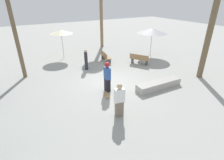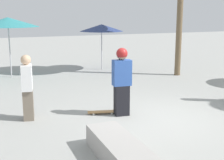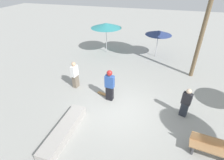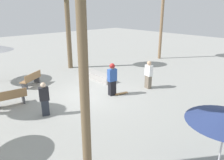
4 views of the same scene
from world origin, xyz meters
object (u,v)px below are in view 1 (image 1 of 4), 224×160
at_px(skater_main, 107,76).
at_px(bench_near, 105,57).
at_px(shade_umbrella_cream, 61,32).
at_px(bystander_far, 119,100).
at_px(concrete_ledge, 159,85).
at_px(skateboard, 107,95).
at_px(shade_umbrella_grey, 152,31).
at_px(bench_far, 139,59).
at_px(bystander_watching, 86,59).

distance_m(skater_main, bench_near, 5.31).
xyz_separation_m(shade_umbrella_cream, bystander_far, (0.18, 9.94, -1.47)).
xyz_separation_m(skater_main, concrete_ledge, (-2.95, 1.22, -0.77)).
distance_m(skateboard, shade_umbrella_grey, 8.81).
bearing_deg(bench_far, skater_main, -90.94).
xyz_separation_m(skateboard, shade_umbrella_grey, (-7.19, -4.57, 2.25)).
bearing_deg(shade_umbrella_grey, bench_far, 30.19).
bearing_deg(bench_near, skater_main, -18.70).
relative_size(skateboard, concrete_ledge, 0.27).
height_order(concrete_ledge, bystander_watching, bystander_watching).
relative_size(bench_near, bystander_far, 0.97).
bearing_deg(skateboard, bystander_watching, -171.73).
distance_m(skater_main, shade_umbrella_cream, 7.70).
bearing_deg(bench_far, bystander_far, -77.48).
height_order(skateboard, bench_far, bench_far).
xyz_separation_m(bench_near, shade_umbrella_cream, (2.83, -2.85, 1.89)).
bearing_deg(shade_umbrella_cream, skater_main, 93.52).
bearing_deg(shade_umbrella_grey, skateboard, 32.46).
height_order(bystander_watching, bystander_far, bystander_far).
relative_size(bystander_watching, bystander_far, 0.93).
bearing_deg(skateboard, shade_umbrella_cream, -163.22).
xyz_separation_m(skater_main, skateboard, (0.29, 0.45, -0.93)).
xyz_separation_m(shade_umbrella_cream, bystander_watching, (-0.72, 3.70, -1.53)).
xyz_separation_m(bench_near, bystander_watching, (2.10, 0.85, 0.36)).
relative_size(skateboard, shade_umbrella_cream, 0.33).
height_order(shade_umbrella_grey, bystander_watching, shade_umbrella_grey).
bearing_deg(skater_main, shade_umbrella_cream, -169.60).
distance_m(skater_main, bench_far, 5.28).
height_order(skater_main, bench_far, skater_main).
distance_m(skateboard, bench_near, 5.82).
height_order(bench_near, shade_umbrella_cream, shade_umbrella_cream).
bearing_deg(bench_far, concrete_ledge, -53.61).
bearing_deg(concrete_ledge, shade_umbrella_cream, -68.78).
height_order(bench_near, bystander_far, bystander_far).
relative_size(bench_near, shade_umbrella_grey, 0.61).
height_order(skater_main, bench_near, skater_main).
bearing_deg(skater_main, concrete_ledge, 74.45).
bearing_deg(bystander_watching, bystander_far, -166.20).
distance_m(skater_main, bystander_watching, 3.88).
bearing_deg(shade_umbrella_grey, bystander_watching, 2.20).
distance_m(skateboard, concrete_ledge, 3.33).
bearing_deg(skater_main, bystander_far, -8.51).
distance_m(skater_main, skateboard, 1.07).
height_order(concrete_ledge, bench_far, bench_far).
bearing_deg(bench_far, bench_near, -165.31).
bearing_deg(bench_near, skateboard, -19.31).
bearing_deg(shade_umbrella_grey, skater_main, 30.89).
height_order(bench_near, shade_umbrella_grey, shade_umbrella_grey).
distance_m(bench_far, shade_umbrella_cream, 7.19).
relative_size(shade_umbrella_cream, bystander_watching, 1.57).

